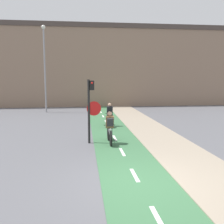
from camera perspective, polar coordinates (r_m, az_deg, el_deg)
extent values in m
plane|color=#5B5B60|center=(7.67, 5.98, -15.67)|extent=(120.00, 120.00, 0.00)
cube|color=#3D7047|center=(7.67, 5.98, -15.60)|extent=(2.22, 60.00, 0.02)
cube|color=white|center=(5.94, 10.54, -22.94)|extent=(0.12, 1.10, 0.00)
cube|color=white|center=(8.12, 5.20, -14.16)|extent=(0.12, 1.10, 0.00)
cube|color=white|center=(10.44, 2.37, -9.13)|extent=(0.12, 1.10, 0.00)
cube|color=white|center=(12.83, 0.62, -5.93)|extent=(0.12, 1.10, 0.00)
cube|color=white|center=(15.25, -0.56, -3.75)|extent=(0.12, 1.10, 0.00)
cube|color=white|center=(17.70, -1.41, -2.16)|extent=(0.12, 1.10, 0.00)
cube|color=white|center=(20.16, -2.06, -0.96)|extent=(0.12, 1.10, 0.00)
cube|color=white|center=(22.63, -2.56, -0.02)|extent=(0.12, 1.10, 0.00)
cube|color=gray|center=(8.44, 21.96, -13.79)|extent=(2.40, 60.00, 0.05)
cube|color=#89705B|center=(29.53, -3.60, 9.84)|extent=(60.00, 5.00, 8.36)
cube|color=#473D38|center=(30.03, -3.67, 18.32)|extent=(60.00, 5.20, 0.50)
cylinder|color=black|center=(11.68, -5.30, 0.05)|extent=(0.11, 0.11, 2.99)
cube|color=black|center=(11.58, -4.61, 6.09)|extent=(0.20, 0.20, 0.44)
sphere|color=red|center=(11.47, -4.59, 6.63)|extent=(0.09, 0.09, 0.09)
cone|color=red|center=(11.66, -4.16, 0.80)|extent=(0.67, 0.01, 0.67)
cone|color=silver|center=(11.66, -4.16, 0.80)|extent=(0.60, 0.02, 0.60)
cylinder|color=gray|center=(23.23, -15.09, 8.98)|extent=(0.14, 0.14, 7.37)
sphere|color=silver|center=(23.64, -15.42, 18.20)|extent=(0.36, 0.36, 0.36)
cylinder|color=black|center=(11.30, -0.27, -6.13)|extent=(0.07, 0.68, 0.68)
cylinder|color=black|center=(12.34, -0.82, -4.95)|extent=(0.07, 0.68, 0.68)
cylinder|color=slate|center=(11.98, -0.66, -4.46)|extent=(0.04, 0.68, 0.42)
cylinder|color=slate|center=(11.49, -0.40, -4.89)|extent=(0.04, 0.36, 0.45)
cylinder|color=slate|center=(11.78, -0.58, -3.61)|extent=(0.04, 1.00, 0.07)
cylinder|color=slate|center=(11.50, -0.38, -5.93)|extent=(0.04, 0.41, 0.05)
cylinder|color=black|center=(12.26, -0.83, -3.01)|extent=(0.46, 0.03, 0.03)
cube|color=brown|center=(11.61, -0.52, -2.28)|extent=(0.36, 0.31, 0.59)
sphere|color=tan|center=(11.59, -0.54, -0.40)|extent=(0.22, 0.22, 0.22)
cylinder|color=#232328|center=(11.65, -0.99, -4.47)|extent=(0.04, 0.07, 0.43)
cylinder|color=#232328|center=(11.67, -0.01, -4.45)|extent=(0.04, 0.07, 0.43)
cube|color=#28282D|center=(11.43, -0.43, -2.34)|extent=(0.28, 0.23, 0.39)
cylinder|color=black|center=(15.50, -0.35, -2.41)|extent=(0.07, 0.66, 0.66)
cylinder|color=black|center=(16.54, -0.75, -1.77)|extent=(0.07, 0.66, 0.66)
cylinder|color=navy|center=(16.19, -0.63, -1.36)|extent=(0.04, 0.68, 0.41)
cylinder|color=navy|center=(15.71, -0.45, -1.58)|extent=(0.04, 0.35, 0.43)
cylinder|color=navy|center=(16.00, -0.57, -0.72)|extent=(0.04, 0.98, 0.07)
cylinder|color=navy|center=(15.70, -0.43, -2.31)|extent=(0.04, 0.40, 0.05)
cylinder|color=black|center=(16.48, -0.75, -0.36)|extent=(0.46, 0.03, 0.03)
cube|color=black|center=(15.85, -0.53, 0.28)|extent=(0.36, 0.31, 0.59)
sphere|color=tan|center=(15.84, -0.55, 1.65)|extent=(0.22, 0.22, 0.22)
cylinder|color=#232328|center=(15.86, -0.87, -1.30)|extent=(0.04, 0.07, 0.41)
cylinder|color=#232328|center=(15.88, -0.16, -1.29)|extent=(0.04, 0.07, 0.41)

